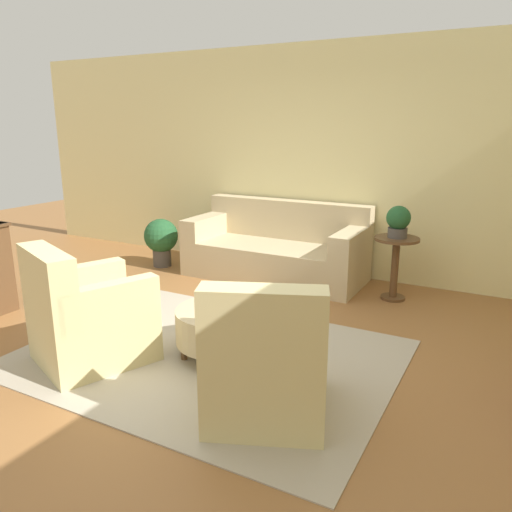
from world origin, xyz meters
TOP-DOWN VIEW (x-y plane):
  - ground_plane at (0.00, 0.00)m, footprint 16.00×16.00m
  - wall_back at (0.00, 2.79)m, footprint 9.46×0.12m
  - rug at (0.00, 0.00)m, footprint 2.98×2.25m
  - couch at (-0.48, 2.27)m, footprint 2.18×0.94m
  - armchair_left at (-0.80, -0.53)m, footprint 1.00×1.05m
  - armchair_right at (0.80, -0.53)m, footprint 1.00×1.05m
  - ottoman_table at (0.09, 0.08)m, footprint 0.77×0.77m
  - side_table at (1.00, 2.13)m, footprint 0.47×0.47m
  - potted_plant_on_side_table at (1.00, 2.13)m, footprint 0.25×0.25m
  - potted_plant_floor at (-2.04, 1.96)m, footprint 0.45×0.45m

SIDE VIEW (x-z plane):
  - ground_plane at x=0.00m, z-range 0.00..0.00m
  - rug at x=0.00m, z-range 0.00..0.01m
  - ottoman_table at x=0.09m, z-range 0.07..0.46m
  - couch at x=-0.48m, z-range -0.13..0.79m
  - armchair_left at x=-0.80m, z-range -0.11..0.85m
  - armchair_right at x=0.80m, z-range -0.11..0.85m
  - potted_plant_floor at x=-2.04m, z-range 0.06..0.70m
  - side_table at x=1.00m, z-range 0.11..0.80m
  - potted_plant_on_side_table at x=1.00m, z-range 0.70..1.04m
  - wall_back at x=0.00m, z-range 0.00..2.80m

